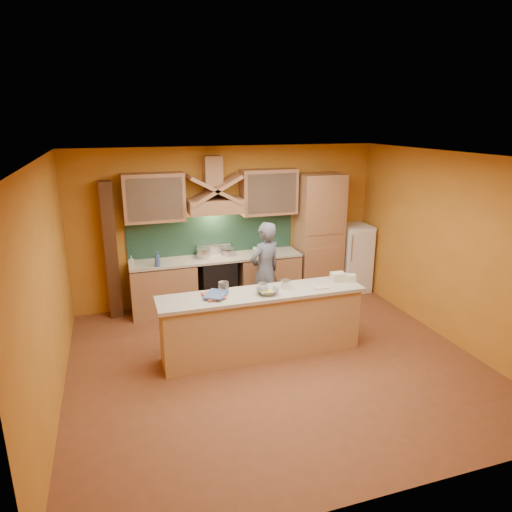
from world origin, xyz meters
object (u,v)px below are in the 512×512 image
object	(u,v)px
fridge	(353,258)
person	(265,272)
mixing_bowl	(267,291)
stove	(217,282)
kitchen_scale	(286,284)

from	to	relation	value
fridge	person	world-z (taller)	person
mixing_bowl	fridge	bearing A→B (deg)	39.04
stove	kitchen_scale	distance (m)	2.01
person	mixing_bowl	bearing A→B (deg)	50.16
kitchen_scale	mixing_bowl	distance (m)	0.35
person	mixing_bowl	size ratio (longest dim) A/B	5.67
fridge	stove	bearing A→B (deg)	180.00
stove	mixing_bowl	distance (m)	2.07
mixing_bowl	kitchen_scale	bearing A→B (deg)	23.33
stove	kitchen_scale	size ratio (longest dim) A/B	7.24
kitchen_scale	fridge	bearing A→B (deg)	65.53
kitchen_scale	mixing_bowl	xyz separation A→B (m)	(-0.32, -0.14, -0.02)
stove	person	size ratio (longest dim) A/B	0.54
stove	fridge	bearing A→B (deg)	0.00
fridge	person	bearing A→B (deg)	-159.67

